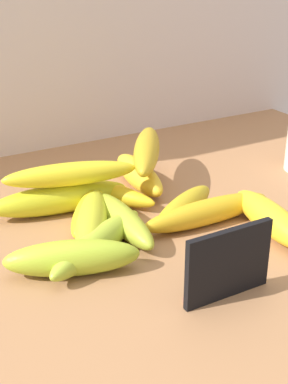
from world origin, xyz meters
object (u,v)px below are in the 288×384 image
Objects in this scene: banana_5 at (92,221)px; banana_1 at (123,220)px; banana_9 at (60,199)px; banana_11 at (147,150)px; banana_8 at (98,190)px; banana_12 at (70,174)px; chalkboard_sign at (228,266)px; banana_2 at (208,212)px; banana_7 at (72,258)px; banana_0 at (271,218)px; banana_10 at (89,210)px; banana_3 at (139,174)px; banana_6 at (98,242)px; banana_4 at (184,207)px.

banana_1 is at bearing -18.75° from banana_5.
banana_9 is 16.35cm from banana_11.
banana_12 is at bearing -158.51° from banana_8.
chalkboard_sign is at bearing -86.67° from banana_8.
banana_2 is 16.17cm from banana_11.
banana_2 is (8.33, 15.24, -2.05)cm from chalkboard_sign.
banana_0 is at bearing -7.79° from banana_7.
banana_8 is (5.36, 9.59, -0.44)cm from banana_5.
banana_2 is 16.64cm from banana_10.
banana_3 is 1.04× the size of banana_10.
banana_1 is at bearing 162.09° from banana_2.
banana_9 is (-8.32, 28.79, -1.67)cm from chalkboard_sign.
banana_12 reaches higher than banana_3.
banana_0 is 0.90× the size of banana_6.
banana_6 is 16.45cm from banana_8.
banana_5 reaches higher than banana_10.
banana_0 is 1.06× the size of banana_7.
banana_6 is (-5.51, -3.99, -0.03)cm from banana_1.
banana_7 reaches higher than banana_10.
banana_11 is at bearing 107.34° from banana_0.
banana_7 is at bearing -128.46° from banana_5.
banana_0 reaches higher than banana_4.
banana_10 is (-14.18, 8.71, -0.02)cm from banana_2.
banana_11 reaches higher than banana_7.
banana_4 is at bearing -4.02° from banana_1.
banana_4 is at bearing 16.15° from banana_7.
banana_2 is at bearing -82.57° from banana_3.
chalkboard_sign is at bearing -118.66° from banana_2.
banana_2 is 16.24cm from banana_5.
banana_2 is 1.01× the size of banana_9.
banana_9 reaches higher than banana_6.
banana_7 is at bearing -163.85° from banana_4.
banana_2 is at bearing -39.75° from banana_12.
banana_9 reaches higher than banana_8.
banana_11 is (10.56, 11.81, 4.37)cm from banana_1.
banana_7 reaches higher than banana_6.
banana_9 is at bearing 140.86° from banana_2.
chalkboard_sign is at bearing -103.52° from banana_11.
banana_2 is 16.21cm from banana_3.
banana_4 is 15.42cm from banana_6.
chalkboard_sign is 0.64× the size of banana_0.
banana_11 is (9.13, 0.89, 4.58)cm from banana_8.
banana_0 is 24.20cm from banana_5.
banana_11 is at bearing 48.20° from banana_1.
banana_6 is at bearing -132.37° from banana_3.
banana_2 is 17.00cm from banana_6.
banana_0 is at bearing -28.17° from banana_5.
banana_4 is 0.79× the size of banana_12.
banana_8 is 7.06cm from banana_12.
banana_0 is 23.31cm from banana_11.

